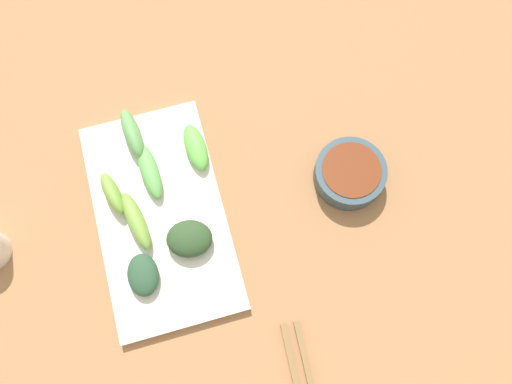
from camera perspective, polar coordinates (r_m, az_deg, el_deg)
tabletop at (r=0.75m, az=-2.25°, el=-1.94°), size 2.10×2.10×0.02m
sauce_bowl at (r=0.75m, az=10.45°, el=1.80°), size 0.10×0.10×0.03m
serving_plate at (r=0.75m, az=-10.50°, el=-2.60°), size 0.18×0.32×0.01m
broccoli_stalk_0 at (r=0.75m, az=-11.71°, el=2.27°), size 0.03×0.09×0.02m
broccoli_leafy_1 at (r=0.71m, az=-7.39°, el=-5.15°), size 0.07×0.07×0.03m
broccoli_stalk_2 at (r=0.76m, az=-6.69°, el=4.96°), size 0.03×0.08×0.02m
broccoli_stalk_3 at (r=0.75m, az=-15.61°, el=-0.17°), size 0.04×0.07×0.03m
broccoli_leafy_4 at (r=0.72m, az=-12.41°, el=-8.97°), size 0.04×0.06×0.02m
broccoli_stalk_5 at (r=0.73m, az=-13.15°, el=-3.13°), size 0.04×0.09×0.03m
broccoli_stalk_6 at (r=0.77m, az=-13.55°, el=6.31°), size 0.03×0.08×0.03m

